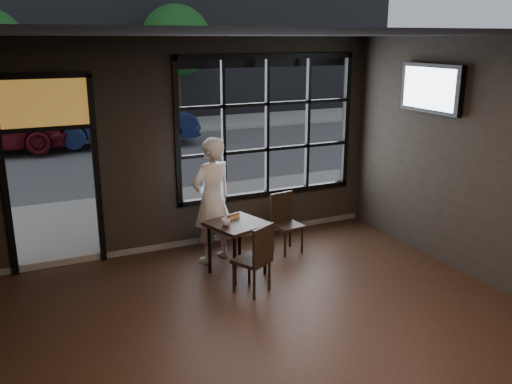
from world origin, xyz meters
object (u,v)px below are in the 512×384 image
chair_near (252,258)px  man (212,200)px  cafe_table (237,248)px  navy_car (121,118)px

chair_near → man: size_ratio=0.50×
cafe_table → chair_near: chair_near is taller
man → navy_car: (0.58, 9.36, -0.08)m
cafe_table → man: 0.81m
cafe_table → man: size_ratio=0.41×
navy_car → cafe_table: bearing=-174.0°
man → navy_car: 9.38m
man → chair_near: bearing=75.4°
cafe_table → navy_car: navy_car is taller
chair_near → navy_car: (0.49, 10.53, 0.38)m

